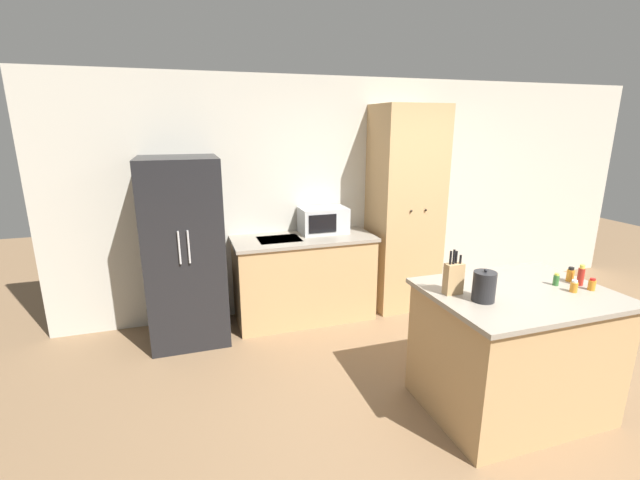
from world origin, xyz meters
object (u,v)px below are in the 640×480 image
(spice_bottle_amber_oil, at_px, (574,287))
(kettle, at_px, (484,286))
(refrigerator, at_px, (185,251))
(microwave, at_px, (323,220))
(spice_bottle_short_red, at_px, (570,275))
(pantry_cabinet, at_px, (405,210))
(spice_bottle_green_herb, at_px, (592,285))
(spice_bottle_pale_salt, at_px, (556,280))
(spice_bottle_tall_dark, at_px, (581,276))
(knife_block, at_px, (453,278))

(spice_bottle_amber_oil, height_order, kettle, kettle)
(refrigerator, distance_m, spice_bottle_amber_oil, 3.32)
(kettle, bearing_deg, microwave, 100.68)
(spice_bottle_short_red, height_order, kettle, kettle)
(microwave, bearing_deg, pantry_cabinet, -6.45)
(pantry_cabinet, xyz_separation_m, microwave, (-0.95, 0.11, -0.08))
(spice_bottle_green_herb, height_order, kettle, kettle)
(pantry_cabinet, xyz_separation_m, spice_bottle_short_red, (0.34, -1.96, -0.16))
(pantry_cabinet, height_order, spice_bottle_pale_salt, pantry_cabinet)
(kettle, bearing_deg, spice_bottle_short_red, 7.05)
(refrigerator, distance_m, pantry_cabinet, 2.44)
(spice_bottle_amber_oil, bearing_deg, pantry_cabinet, 94.76)
(pantry_cabinet, relative_size, spice_bottle_green_herb, 26.08)
(refrigerator, relative_size, kettle, 7.94)
(microwave, bearing_deg, kettle, -79.32)
(spice_bottle_tall_dark, distance_m, spice_bottle_green_herb, 0.11)
(knife_block, bearing_deg, spice_bottle_amber_oil, -15.96)
(spice_bottle_amber_oil, height_order, spice_bottle_pale_salt, spice_bottle_pale_salt)
(pantry_cabinet, relative_size, spice_bottle_tall_dark, 14.55)
(spice_bottle_tall_dark, xyz_separation_m, spice_bottle_amber_oil, (-0.16, -0.09, -0.03))
(knife_block, bearing_deg, spice_bottle_short_red, -3.61)
(spice_bottle_pale_salt, xyz_separation_m, kettle, (-0.70, -0.07, 0.06))
(spice_bottle_short_red, bearing_deg, kettle, -172.95)
(spice_bottle_short_red, xyz_separation_m, spice_bottle_green_herb, (-0.00, -0.19, -0.01))
(kettle, bearing_deg, spice_bottle_pale_salt, 6.00)
(spice_bottle_amber_oil, distance_m, kettle, 0.72)
(refrigerator, relative_size, spice_bottle_pale_salt, 19.24)
(knife_block, height_order, kettle, knife_block)
(spice_bottle_tall_dark, distance_m, spice_bottle_amber_oil, 0.18)
(spice_bottle_short_red, bearing_deg, spice_bottle_green_herb, -91.36)
(pantry_cabinet, xyz_separation_m, spice_bottle_tall_dark, (0.34, -2.05, -0.13))
(knife_block, distance_m, spice_bottle_tall_dark, 1.01)
(pantry_cabinet, distance_m, microwave, 0.96)
(microwave, relative_size, spice_bottle_pale_salt, 5.47)
(spice_bottle_amber_oil, relative_size, spice_bottle_pale_salt, 0.93)
(pantry_cabinet, bearing_deg, microwave, 173.55)
(refrigerator, xyz_separation_m, kettle, (1.89, -1.99, 0.14))
(refrigerator, xyz_separation_m, pantry_cabinet, (2.43, 0.08, 0.25))
(pantry_cabinet, distance_m, spice_bottle_pale_salt, 2.01)
(pantry_cabinet, bearing_deg, spice_bottle_pale_salt, -85.28)
(refrigerator, height_order, knife_block, refrigerator)
(refrigerator, distance_m, spice_bottle_pale_salt, 3.23)
(spice_bottle_green_herb, distance_m, kettle, 0.87)
(spice_bottle_tall_dark, bearing_deg, spice_bottle_pale_salt, 162.91)
(kettle, bearing_deg, refrigerator, 133.57)
(pantry_cabinet, height_order, kettle, pantry_cabinet)
(knife_block, height_order, spice_bottle_amber_oil, knife_block)
(spice_bottle_tall_dark, bearing_deg, microwave, 120.75)
(knife_block, xyz_separation_m, spice_bottle_amber_oil, (0.84, -0.24, -0.08))
(spice_bottle_pale_salt, bearing_deg, spice_bottle_short_red, 11.26)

